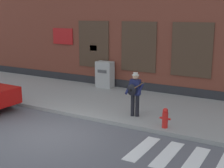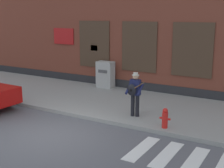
{
  "view_description": "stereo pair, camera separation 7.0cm",
  "coord_description": "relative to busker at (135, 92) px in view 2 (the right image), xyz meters",
  "views": [
    {
      "loc": [
        6.66,
        -7.43,
        3.96
      ],
      "look_at": [
        1.11,
        2.14,
        1.45
      ],
      "focal_mm": 50.0,
      "sensor_mm": 36.0,
      "label": 1
    },
    {
      "loc": [
        6.73,
        -7.4,
        3.96
      ],
      "look_at": [
        1.11,
        2.14,
        1.45
      ],
      "focal_mm": 50.0,
      "sensor_mm": 36.0,
      "label": 2
    }
  ],
  "objects": [
    {
      "name": "busker",
      "position": [
        0.0,
        0.0,
        0.0
      ],
      "size": [
        0.73,
        0.56,
        1.69
      ],
      "color": "black",
      "rests_on": "sidewalk"
    },
    {
      "name": "fire_hydrant",
      "position": [
        1.44,
        -0.57,
        -0.61
      ],
      "size": [
        0.38,
        0.2,
        0.7
      ],
      "color": "red",
      "rests_on": "sidewalk"
    },
    {
      "name": "sidewalk",
      "position": [
        -1.73,
        1.52,
        -1.03
      ],
      "size": [
        28.0,
        4.89,
        0.14
      ],
      "color": "gray",
      "rests_on": "ground"
    },
    {
      "name": "utility_box",
      "position": [
        -3.45,
        3.51,
        -0.27
      ],
      "size": [
        0.89,
        0.55,
        1.38
      ],
      "color": "#ADADA8",
      "rests_on": "sidewalk"
    },
    {
      "name": "building_backdrop",
      "position": [
        -1.73,
        5.96,
        2.92
      ],
      "size": [
        28.0,
        4.06,
        8.05
      ],
      "color": "brown",
      "rests_on": "ground"
    },
    {
      "name": "ground_plane",
      "position": [
        -1.73,
        -2.77,
        -1.1
      ],
      "size": [
        160.0,
        160.0,
        0.0
      ],
      "primitive_type": "plane",
      "color": "#56565B"
    }
  ]
}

